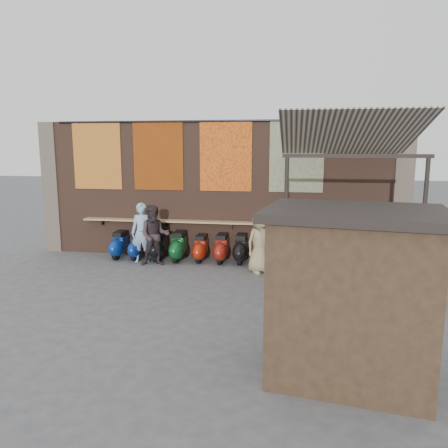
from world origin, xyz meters
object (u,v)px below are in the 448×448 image
object	(u,v)px
scooter_stool_8	(286,252)
shopper_tan	(260,242)
diner_left	(142,233)
market_stall	(351,299)
scooter_stool_4	(201,248)
shelf_box	(267,219)
scooter_stool_3	(179,246)
scooter_stool_9	(307,252)
scooter_stool_0	(119,245)
scooter_stool_2	(159,245)
scooter_stool_7	(265,252)
shopper_navy	(288,249)
scooter_stool_5	(222,248)
diner_right	(155,236)
shopper_grey	(415,268)
scooter_stool_6	(241,249)
scooter_stool_10	(332,253)
scooter_stool_1	(137,246)

from	to	relation	value
scooter_stool_8	shopper_tan	size ratio (longest dim) A/B	0.49
diner_left	market_stall	size ratio (longest dim) A/B	0.74
scooter_stool_4	shelf_box	bearing A→B (deg)	8.33
scooter_stool_3	scooter_stool_4	world-z (taller)	scooter_stool_3
scooter_stool_8	scooter_stool_9	distance (m)	0.58
scooter_stool_0	scooter_stool_2	xyz separation A→B (m)	(1.23, -0.01, 0.03)
scooter_stool_7	shopper_navy	bearing A→B (deg)	-63.68
scooter_stool_0	scooter_stool_7	xyz separation A→B (m)	(4.32, -0.01, -0.04)
scooter_stool_5	scooter_stool_3	bearing A→B (deg)	-178.18
shelf_box	scooter_stool_0	xyz separation A→B (m)	(-4.34, -0.28, -0.84)
diner_right	shopper_grey	xyz separation A→B (m)	(6.23, -2.38, 0.02)
scooter_stool_3	scooter_stool_5	bearing A→B (deg)	1.82
scooter_stool_4	scooter_stool_8	size ratio (longest dim) A/B	1.01
scooter_stool_3	scooter_stool_9	world-z (taller)	scooter_stool_3
scooter_stool_6	diner_left	distance (m)	2.85
scooter_stool_2	scooter_stool_9	size ratio (longest dim) A/B	1.04
scooter_stool_4	diner_left	distance (m)	1.72
shelf_box	scooter_stool_10	size ratio (longest dim) A/B	0.76
market_stall	scooter_stool_2	bearing A→B (deg)	137.26
diner_left	diner_right	distance (m)	0.54
scooter_stool_4	scooter_stool_7	size ratio (longest dim) A/B	1.06
scooter_stool_0	scooter_stool_6	distance (m)	3.64
scooter_stool_4	shopper_tan	distance (m)	2.01
scooter_stool_8	scooter_stool_5	bearing A→B (deg)	179.63
scooter_stool_1	market_stall	world-z (taller)	market_stall
scooter_stool_7	shelf_box	bearing A→B (deg)	86.48
shopper_navy	shopper_tan	distance (m)	0.86
scooter_stool_2	diner_right	distance (m)	0.74
scooter_stool_9	scooter_stool_0	bearing A→B (deg)	179.26
shopper_tan	diner_right	bearing A→B (deg)	135.82
scooter_stool_2	scooter_stool_0	bearing A→B (deg)	179.31
scooter_stool_4	scooter_stool_10	world-z (taller)	scooter_stool_10
scooter_stool_3	scooter_stool_8	bearing A→B (deg)	0.52
scooter_stool_5	scooter_stool_7	world-z (taller)	scooter_stool_5
scooter_stool_4	scooter_stool_3	bearing A→B (deg)	-175.55
shopper_tan	scooter_stool_4	bearing A→B (deg)	114.49
scooter_stool_0	scooter_stool_7	distance (m)	4.32
scooter_stool_3	shopper_grey	xyz separation A→B (m)	(5.71, -2.95, 0.44)
scooter_stool_0	diner_left	xyz separation A→B (m)	(0.84, -0.33, 0.46)
shelf_box	shopper_navy	bearing A→B (deg)	-68.51
shopper_navy	scooter_stool_7	bearing A→B (deg)	-90.99
scooter_stool_0	scooter_stool_3	xyz separation A→B (m)	(1.83, -0.04, 0.03)
scooter_stool_6	shopper_navy	xyz separation A→B (m)	(1.33, -1.34, 0.35)
diner_right	shopper_tan	distance (m)	2.94
scooter_stool_4	scooter_stool_9	xyz separation A→B (m)	(3.01, -0.08, 0.03)
scooter_stool_4	scooter_stool_7	xyz separation A→B (m)	(1.85, -0.02, -0.02)
scooter_stool_8	shopper_grey	xyz separation A→B (m)	(2.63, -2.98, 0.49)
scooter_stool_2	scooter_stool_3	bearing A→B (deg)	-2.84
scooter_stool_4	scooter_stool_2	bearing A→B (deg)	-179.07
shelf_box	scooter_stool_4	xyz separation A→B (m)	(-1.87, -0.27, -0.86)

